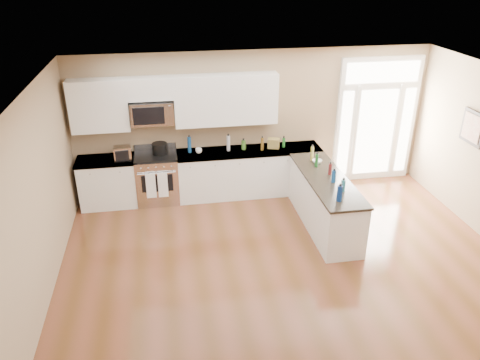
{
  "coord_description": "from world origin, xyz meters",
  "views": [
    {
      "loc": [
        -1.75,
        -4.62,
        4.37
      ],
      "look_at": [
        -0.62,
        2.0,
        1.13
      ],
      "focal_mm": 35.0,
      "sensor_mm": 36.0,
      "label": 1
    }
  ],
  "objects_px": {
    "toaster_oven": "(123,153)",
    "stockpot": "(160,148)",
    "kitchen_range": "(157,178)",
    "peninsula_cabinet": "(324,203)"
  },
  "relations": [
    {
      "from": "kitchen_range",
      "to": "toaster_oven",
      "type": "distance_m",
      "value": 0.84
    },
    {
      "from": "peninsula_cabinet",
      "to": "toaster_oven",
      "type": "height_order",
      "value": "toaster_oven"
    },
    {
      "from": "peninsula_cabinet",
      "to": "stockpot",
      "type": "xyz_separation_m",
      "value": [
        -2.79,
        1.53,
        0.63
      ]
    },
    {
      "from": "toaster_oven",
      "to": "stockpot",
      "type": "bearing_deg",
      "value": 8.91
    },
    {
      "from": "kitchen_range",
      "to": "stockpot",
      "type": "relative_size",
      "value": 3.74
    },
    {
      "from": "stockpot",
      "to": "toaster_oven",
      "type": "height_order",
      "value": "toaster_oven"
    },
    {
      "from": "peninsula_cabinet",
      "to": "kitchen_range",
      "type": "relative_size",
      "value": 2.15
    },
    {
      "from": "toaster_oven",
      "to": "kitchen_range",
      "type": "bearing_deg",
      "value": 3.21
    },
    {
      "from": "kitchen_range",
      "to": "toaster_oven",
      "type": "relative_size",
      "value": 3.48
    },
    {
      "from": "kitchen_range",
      "to": "stockpot",
      "type": "distance_m",
      "value": 0.59
    }
  ]
}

